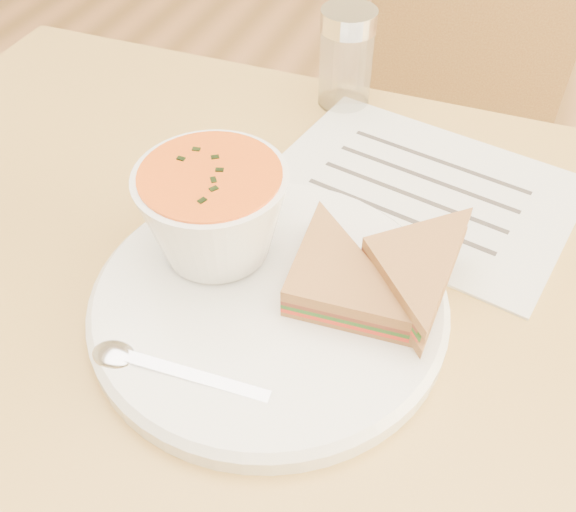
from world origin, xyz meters
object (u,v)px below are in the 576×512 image
at_px(dining_table, 276,471).
at_px(soup_bowl, 214,216).
at_px(chair_far, 459,171).
at_px(plate, 269,303).
at_px(condiment_shaker, 346,58).

bearing_deg(dining_table, soup_bowl, 179.70).
distance_m(chair_far, soup_bowl, 0.77).
distance_m(dining_table, plate, 0.38).
bearing_deg(soup_bowl, dining_table, -0.30).
bearing_deg(plate, dining_table, 108.96).
distance_m(dining_table, chair_far, 0.66).
relative_size(chair_far, plate, 2.84).
height_order(plate, condiment_shaker, condiment_shaker).
height_order(dining_table, chair_far, chair_far).
relative_size(dining_table, chair_far, 1.15).
bearing_deg(condiment_shaker, soup_bowl, -94.59).
distance_m(chair_far, condiment_shaker, 0.53).
bearing_deg(plate, soup_bowl, 152.37).
xyz_separation_m(dining_table, plate, (0.01, -0.03, 0.38)).
distance_m(chair_far, plate, 0.76).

